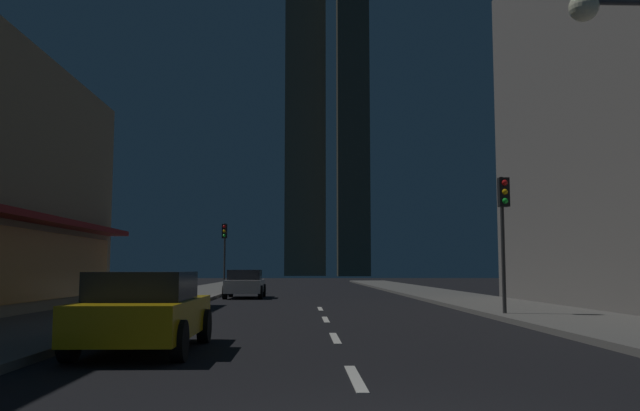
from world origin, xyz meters
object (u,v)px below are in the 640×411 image
object	(u,v)px
car_parked_near	(145,311)
traffic_light_near_right	(503,214)
fire_hydrant_far_left	(165,297)
street_lamp_right	(628,78)
car_parked_far	(245,284)
traffic_light_far_left	(224,242)

from	to	relation	value
car_parked_near	traffic_light_near_right	size ratio (longest dim) A/B	1.01
fire_hydrant_far_left	street_lamp_right	size ratio (longest dim) A/B	0.10
car_parked_far	traffic_light_near_right	xyz separation A→B (m)	(9.10, -14.24, 2.45)
traffic_light_far_left	street_lamp_right	size ratio (longest dim) A/B	0.64
fire_hydrant_far_left	traffic_light_far_left	distance (m)	16.23
car_parked_far	traffic_light_far_left	distance (m)	7.71
car_parked_near	traffic_light_far_left	xyz separation A→B (m)	(-1.90, 29.01, 2.45)
traffic_light_near_right	street_lamp_right	distance (m)	8.28
car_parked_far	fire_hydrant_far_left	size ratio (longest dim) A/B	6.48
car_parked_near	street_lamp_right	xyz separation A→B (m)	(8.98, -0.35, 4.33)
car_parked_far	street_lamp_right	xyz separation A→B (m)	(8.98, -22.31, 4.33)
car_parked_near	traffic_light_near_right	bearing A→B (deg)	40.29
traffic_light_far_left	street_lamp_right	distance (m)	31.37
traffic_light_far_left	street_lamp_right	xyz separation A→B (m)	(10.88, -29.36, 1.87)
car_parked_far	street_lamp_right	distance (m)	24.43
car_parked_near	fire_hydrant_far_left	size ratio (longest dim) A/B	6.48
fire_hydrant_far_left	traffic_light_near_right	world-z (taller)	traffic_light_near_right
car_parked_far	car_parked_near	bearing A→B (deg)	-90.00
fire_hydrant_far_left	car_parked_far	bearing A→B (deg)	75.57
car_parked_near	car_parked_far	xyz separation A→B (m)	(0.00, 21.95, 0.00)
car_parked_near	car_parked_far	distance (m)	21.95
car_parked_far	traffic_light_near_right	world-z (taller)	traffic_light_near_right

